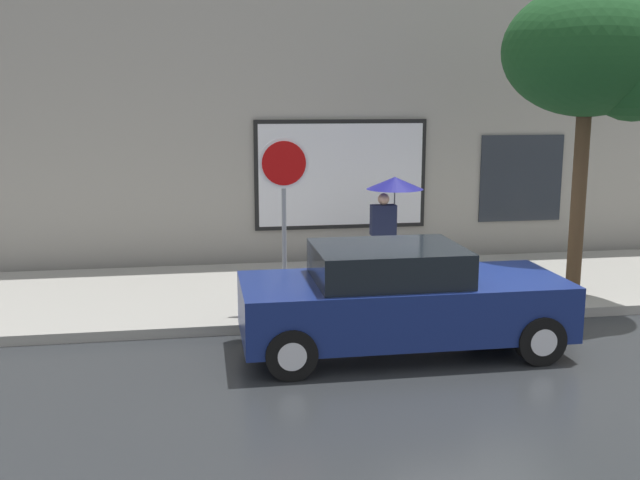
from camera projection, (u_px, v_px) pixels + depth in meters
name	position (u px, v px, depth m)	size (l,w,h in m)	color
ground_plane	(489.00, 345.00, 10.17)	(60.00, 60.00, 0.00)	#282B2D
sidewalk	(424.00, 286.00, 13.06)	(20.00, 4.00, 0.15)	gray
building_facade	(391.00, 92.00, 14.83)	(20.00, 0.67, 7.00)	#9E998E
parked_car	(400.00, 299.00, 9.82)	(4.30, 1.80, 1.44)	navy
pedestrian_with_umbrella	(391.00, 197.00, 13.18)	(1.02, 1.02, 1.82)	black
street_tree	(598.00, 57.00, 11.34)	(2.69, 2.29, 4.93)	#4C3823
stop_sign	(284.00, 189.00, 11.05)	(0.76, 0.10, 2.63)	gray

